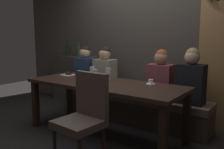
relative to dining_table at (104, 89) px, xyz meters
The scene contains 18 objects.
ground 0.65m from the dining_table, ahead, with size 9.00×9.00×0.00m, color black.
back_wall_tiled 1.49m from the dining_table, 90.00° to the left, with size 6.00×0.12×3.00m, color #423D38.
back_counter 1.87m from the dining_table, 146.14° to the left, with size 1.10×0.28×0.95m, color #38342F.
dining_table is the anchor object (origin of this frame).
banquette_bench 0.82m from the dining_table, 90.00° to the left, with size 2.50×0.44×0.45m.
chair_near_side 0.79m from the dining_table, 67.63° to the right, with size 0.47×0.47×0.98m.
diner_redhead 1.21m from the dining_table, 144.10° to the left, with size 0.36×0.24×0.74m.
diner_bearded 0.92m from the dining_table, 126.85° to the left, with size 0.36×0.24×0.74m.
diner_far_end 0.88m from the dining_table, 54.86° to the left, with size 0.36×0.24×0.72m.
diner_near_end 1.19m from the dining_table, 35.91° to the left, with size 0.36×0.24×0.76m.
wine_bottle_dark_red 2.06m from the dining_table, 149.89° to the left, with size 0.08×0.08×0.33m.
wine_bottle_pale_label 1.82m from the dining_table, 144.47° to the left, with size 0.08×0.08×0.33m.
wine_glass_end_left 0.33m from the dining_table, 114.13° to the left, with size 0.08×0.08×0.16m.
wine_glass_center_front 0.26m from the dining_table, behind, with size 0.08×0.08×0.16m.
wine_glass_far_right 0.50m from the dining_table, 150.39° to the left, with size 0.08×0.08×0.16m.
espresso_cup 0.63m from the dining_table, 25.41° to the left, with size 0.12×0.12×0.06m.
dessert_plate 0.87m from the dining_table, 169.39° to the left, with size 0.19×0.19×0.05m.
fork_on_table 1.01m from the dining_table, 169.79° to the left, with size 0.02×0.17×0.01m, color silver.
Camera 1 is at (1.99, -2.57, 1.36)m, focal length 39.31 mm.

